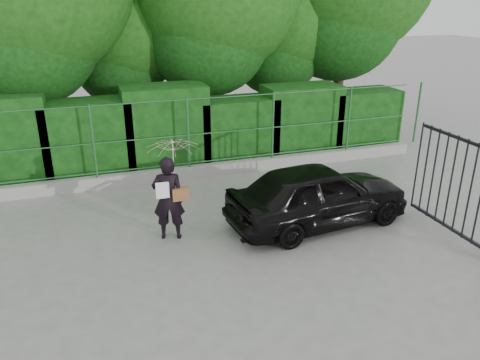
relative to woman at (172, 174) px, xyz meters
name	(u,v)px	position (x,y,z in m)	size (l,w,h in m)	color
ground	(225,270)	(0.57, -1.50, -1.31)	(80.00, 80.00, 0.00)	gray
kerb	(175,174)	(0.57, 3.00, -1.16)	(14.00, 0.25, 0.30)	#9E9E99
fence	(181,134)	(0.79, 3.00, -0.11)	(14.13, 0.06, 1.80)	#235A2C
hedge	(160,132)	(0.41, 4.00, -0.30)	(14.20, 1.20, 2.25)	black
woman	(172,174)	(0.00, 0.00, 0.00)	(1.00, 1.02, 1.98)	black
car	(318,194)	(2.90, -0.39, -0.65)	(1.54, 3.83, 1.30)	black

